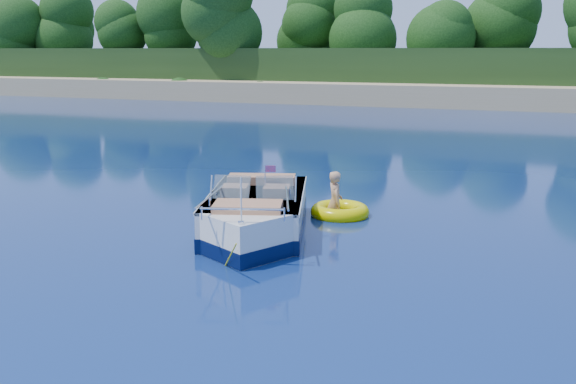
% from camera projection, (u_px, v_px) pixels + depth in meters
% --- Properties ---
extents(ground, '(160.00, 160.00, 0.00)m').
position_uv_depth(ground, '(267.00, 277.00, 11.20)').
color(ground, '#091541').
rests_on(ground, ground).
extents(shoreline, '(170.00, 59.00, 6.00)m').
position_uv_depth(shoreline, '(488.00, 77.00, 69.41)').
color(shoreline, tan).
rests_on(shoreline, ground).
extents(treeline, '(150.00, 7.12, 8.19)m').
position_uv_depth(treeline, '(474.00, 27.00, 47.55)').
color(treeline, black).
rests_on(treeline, ground).
extents(motorboat, '(3.03, 5.54, 1.90)m').
position_uv_depth(motorboat, '(255.00, 217.00, 13.74)').
color(motorboat, white).
rests_on(motorboat, ground).
extents(tow_tube, '(1.59, 1.59, 0.37)m').
position_uv_depth(tow_tube, '(340.00, 212.00, 15.33)').
color(tow_tube, '#E1D500').
rests_on(tow_tube, ground).
extents(boy, '(0.75, 0.91, 1.64)m').
position_uv_depth(boy, '(334.00, 216.00, 15.34)').
color(boy, tan).
rests_on(boy, ground).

